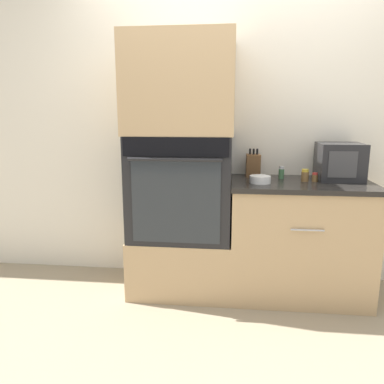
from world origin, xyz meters
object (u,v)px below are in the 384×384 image
at_px(wall_oven, 181,186).
at_px(microwave, 339,162).
at_px(condiment_jar_near, 281,173).
at_px(condiment_jar_mid, 304,175).
at_px(bowl, 260,179).
at_px(knife_block, 253,165).
at_px(condiment_jar_far, 314,177).

distance_m(wall_oven, microwave, 1.19).
relative_size(condiment_jar_near, condiment_jar_mid, 1.05).
xyz_separation_m(bowl, condiment_jar_near, (0.17, 0.20, 0.02)).
bearing_deg(wall_oven, bowl, -8.17).
xyz_separation_m(microwave, knife_block, (-0.63, 0.10, -0.05)).
height_order(condiment_jar_near, condiment_jar_mid, condiment_jar_near).
distance_m(microwave, bowl, 0.63).
xyz_separation_m(knife_block, condiment_jar_near, (0.21, -0.09, -0.04)).
distance_m(microwave, condiment_jar_near, 0.43).
height_order(microwave, condiment_jar_near, microwave).
relative_size(wall_oven, condiment_jar_far, 11.63).
relative_size(bowl, condiment_jar_mid, 1.66).
bearing_deg(bowl, condiment_jar_near, 49.26).
bearing_deg(knife_block, condiment_jar_mid, -27.17).
relative_size(microwave, bowl, 2.09).
bearing_deg(bowl, condiment_jar_mid, 17.10).
height_order(wall_oven, microwave, wall_oven).
xyz_separation_m(wall_oven, condiment_jar_far, (0.98, 0.02, 0.08)).
xyz_separation_m(knife_block, condiment_jar_far, (0.44, -0.19, -0.06)).
bearing_deg(condiment_jar_near, microwave, -1.55).
height_order(microwave, bowl, microwave).
height_order(knife_block, condiment_jar_far, knife_block).
height_order(bowl, condiment_jar_near, condiment_jar_near).
height_order(knife_block, condiment_jar_near, knife_block).
xyz_separation_m(wall_oven, bowl, (0.58, -0.08, 0.08)).
bearing_deg(knife_block, microwave, -9.13).
bearing_deg(wall_oven, condiment_jar_far, 0.95).
distance_m(condiment_jar_near, condiment_jar_far, 0.25).
height_order(bowl, condiment_jar_mid, condiment_jar_mid).
distance_m(knife_block, condiment_jar_far, 0.48).
bearing_deg(bowl, knife_block, 97.21).
distance_m(wall_oven, condiment_jar_near, 0.77).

